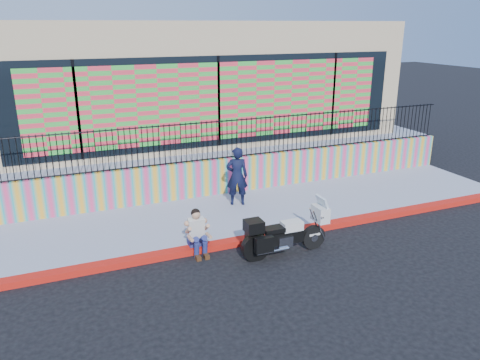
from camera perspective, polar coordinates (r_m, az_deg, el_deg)
ground at (r=12.00m, az=4.34°, el=-7.00°), size 90.00×90.00×0.00m
red_curb at (r=11.97m, az=4.35°, el=-6.67°), size 16.00×0.30×0.15m
sidewalk at (r=13.34m, az=1.18°, el=-3.90°), size 16.00×3.00×0.15m
mural_wall at (r=14.51m, az=-1.32°, el=0.61°), size 16.00×0.20×1.10m
metal_fence at (r=14.20m, az=-1.36°, el=5.03°), size 15.80×0.04×1.20m
elevated_platform at (r=19.21m, az=-6.83°, el=4.71°), size 16.00×10.00×1.25m
storefront_building at (r=18.55m, az=-6.95°, el=12.45°), size 14.00×8.06×4.00m
police_motorcycle at (r=10.96m, az=5.36°, el=-6.42°), size 2.12×0.70×1.32m
police_officer at (r=13.41m, az=-0.37°, el=0.48°), size 0.72×0.59×1.72m
seated_man at (r=11.02m, az=-5.14°, el=-6.85°), size 0.54×0.71×1.06m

